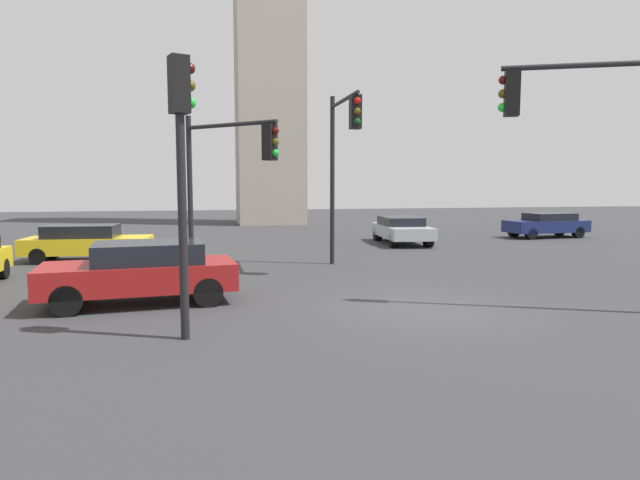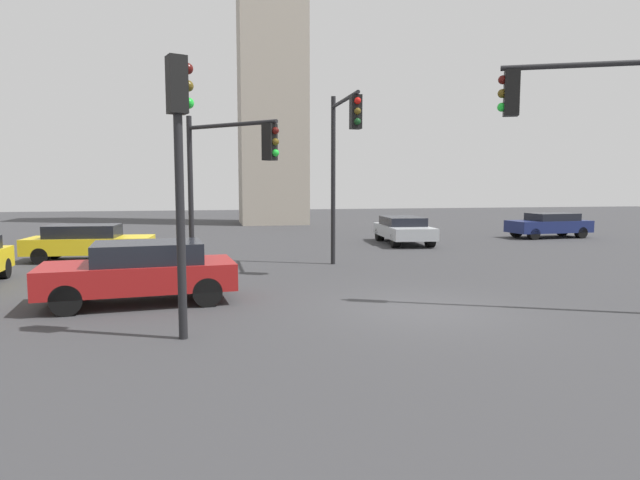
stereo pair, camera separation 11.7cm
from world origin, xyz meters
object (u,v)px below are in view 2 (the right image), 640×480
object	(u,v)px
traffic_light_1	(607,127)
traffic_light_3	(343,145)
traffic_light_0	(179,144)
traffic_light_2	(229,164)
car_3	(142,271)
car_0	(403,229)
car_4	(89,242)
car_1	(549,225)

from	to	relation	value
traffic_light_1	traffic_light_3	xyz separation A→B (m)	(-4.18, 6.98, 0.03)
traffic_light_0	traffic_light_2	distance (m)	6.13
car_3	car_0	bearing A→B (deg)	-139.48
car_4	car_1	bearing A→B (deg)	15.09
traffic_light_1	car_1	bearing A→B (deg)	-97.60
traffic_light_2	car_1	size ratio (longest dim) A/B	1.10
traffic_light_1	car_0	size ratio (longest dim) A/B	1.22
traffic_light_3	car_3	xyz separation A→B (m)	(-5.94, -4.03, -3.33)
traffic_light_2	traffic_light_3	bearing A→B (deg)	62.77
traffic_light_0	car_4	size ratio (longest dim) A/B	1.11
traffic_light_1	car_3	bearing A→B (deg)	7.17
car_3	traffic_light_3	bearing A→B (deg)	-151.87
traffic_light_0	traffic_light_3	distance (m)	8.81
traffic_light_1	car_1	size ratio (longest dim) A/B	1.30
traffic_light_1	car_3	world-z (taller)	traffic_light_1
car_1	car_4	xyz separation A→B (m)	(-22.33, -4.55, 0.00)
car_0	traffic_light_3	bearing A→B (deg)	-28.73
traffic_light_2	car_0	distance (m)	12.47
traffic_light_1	car_1	xyz separation A→B (m)	(9.37, 15.55, -3.38)
car_4	traffic_light_3	bearing A→B (deg)	-21.02
traffic_light_0	traffic_light_3	xyz separation A→B (m)	(4.81, 7.35, 0.56)
traffic_light_1	car_4	distance (m)	17.33
car_0	car_4	size ratio (longest dim) A/B	1.04
traffic_light_0	traffic_light_2	size ratio (longest dim) A/B	1.04
car_0	car_3	size ratio (longest dim) A/B	1.03
traffic_light_3	car_0	bearing A→B (deg)	146.08
traffic_light_0	traffic_light_2	bearing A→B (deg)	60.01
car_3	car_4	world-z (taller)	car_3
car_1	car_3	size ratio (longest dim) A/B	0.97
traffic_light_0	car_1	xyz separation A→B (m)	(18.36, 15.92, -2.84)
traffic_light_1	car_4	world-z (taller)	traffic_light_1
traffic_light_2	traffic_light_3	world-z (taller)	traffic_light_3
traffic_light_2	car_1	distance (m)	20.10
traffic_light_2	car_4	world-z (taller)	traffic_light_2
traffic_light_2	car_3	world-z (taller)	traffic_light_2
traffic_light_1	traffic_light_3	bearing A→B (deg)	-35.65
car_4	traffic_light_0	bearing A→B (deg)	-67.18
traffic_light_1	car_0	bearing A→B (deg)	-69.12
car_1	traffic_light_0	bearing A→B (deg)	36.63
car_0	car_1	xyz separation A→B (m)	(8.72, 1.24, 0.00)
traffic_light_1	car_1	distance (m)	18.47
traffic_light_3	car_4	world-z (taller)	traffic_light_3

